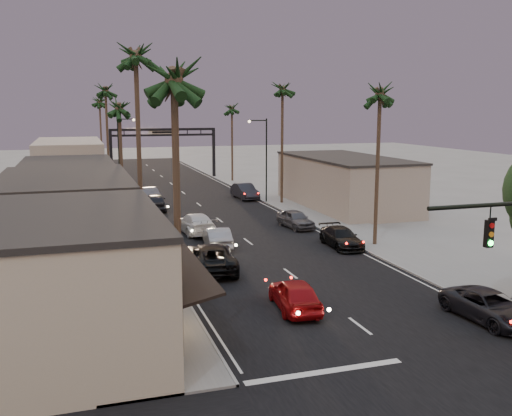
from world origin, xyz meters
TOP-DOWN VIEW (x-y plane):
  - ground at (0.00, 40.00)m, footprint 200.00×200.00m
  - road at (0.00, 45.00)m, footprint 14.00×120.00m
  - sidewalk_left at (-9.50, 52.00)m, footprint 5.00×92.00m
  - sidewalk_right at (9.50, 52.00)m, footprint 5.00×92.00m
  - storefront_near at (-13.00, 12.00)m, footprint 8.00×12.00m
  - storefront_mid at (-13.00, 26.00)m, footprint 8.00×14.00m
  - storefront_far at (-13.00, 42.00)m, footprint 8.00×16.00m
  - storefront_dist at (-13.00, 65.00)m, footprint 8.00×20.00m
  - building_right at (14.00, 40.00)m, footprint 8.00×18.00m
  - arch at (0.00, 70.00)m, footprint 15.20×0.40m
  - streetlight_right at (6.92, 45.00)m, footprint 2.13×0.30m
  - streetlight_left at (-6.92, 58.00)m, footprint 2.13×0.30m
  - palm_la at (-8.60, 9.00)m, footprint 3.20×3.20m
  - palm_lb at (-8.60, 22.00)m, footprint 3.20×3.20m
  - palm_lc at (-8.60, 36.00)m, footprint 3.20×3.20m
  - palm_ld at (-8.60, 55.00)m, footprint 3.20×3.20m
  - palm_ra at (8.60, 24.00)m, footprint 3.20×3.20m
  - palm_rb at (8.60, 44.00)m, footprint 3.20×3.20m
  - palm_rc at (8.60, 64.00)m, footprint 3.20×3.20m
  - palm_far at (-8.30, 78.00)m, footprint 3.20×3.20m
  - oncoming_red at (-2.08, 13.03)m, footprint 2.36×4.87m
  - oncoming_pickup at (-4.50, 21.19)m, footprint 3.63×6.54m
  - oncoming_silver at (-2.73, 26.69)m, footprint 2.13×4.87m
  - oncoming_white at (-3.18, 32.19)m, footprint 2.67×5.78m
  - oncoming_dgrey at (-4.84, 43.74)m, footprint 2.36×5.11m
  - oncoming_grey_far at (-5.03, 49.24)m, footprint 2.37×5.21m
  - curbside_near at (6.20, 8.75)m, footprint 2.68×5.28m
  - curbside_black at (6.01, 24.30)m, footprint 2.23×5.01m
  - curbside_grey at (5.34, 31.69)m, footprint 2.31×4.66m
  - curbside_far at (5.76, 48.30)m, footprint 2.09×5.28m

SIDE VIEW (x-z plane):
  - ground at x=0.00m, z-range 0.00..0.00m
  - road at x=0.00m, z-range -0.01..0.01m
  - sidewalk_left at x=-9.50m, z-range 0.00..0.12m
  - sidewalk_right at x=9.50m, z-range 0.00..0.12m
  - curbside_near at x=6.20m, z-range 0.00..1.43m
  - curbside_black at x=6.01m, z-range 0.00..1.43m
  - curbside_grey at x=5.34m, z-range 0.00..1.53m
  - oncoming_silver at x=-2.73m, z-range 0.00..1.56m
  - oncoming_red at x=-2.08m, z-range 0.00..1.60m
  - oncoming_white at x=-3.18m, z-range 0.00..1.64m
  - oncoming_grey_far at x=-5.03m, z-range 0.00..1.66m
  - oncoming_dgrey at x=-4.84m, z-range 0.00..1.70m
  - curbside_far at x=5.76m, z-range 0.00..1.71m
  - oncoming_pickup at x=-4.50m, z-range 0.00..1.73m
  - storefront_far at x=-13.00m, z-range 0.00..5.00m
  - building_right at x=14.00m, z-range 0.00..5.00m
  - storefront_near at x=-13.00m, z-range 0.00..5.50m
  - storefront_mid at x=-13.00m, z-range 0.00..5.50m
  - storefront_dist at x=-13.00m, z-range 0.00..6.00m
  - streetlight_right at x=6.92m, z-range 0.83..9.83m
  - streetlight_left at x=-6.92m, z-range 0.83..9.83m
  - arch at x=0.00m, z-range 1.90..9.17m
  - palm_lc at x=-8.60m, z-range 4.37..16.57m
  - palm_rc at x=8.60m, z-range 4.37..16.57m
  - palm_la at x=-8.60m, z-range 4.84..18.04m
  - palm_ra at x=8.60m, z-range 4.84..18.04m
  - palm_far at x=-8.30m, z-range 4.84..18.04m
  - palm_ld at x=-8.60m, z-range 5.32..19.52m
  - palm_rb at x=8.60m, z-range 5.32..19.52m
  - palm_lb at x=-8.60m, z-range 5.79..20.99m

